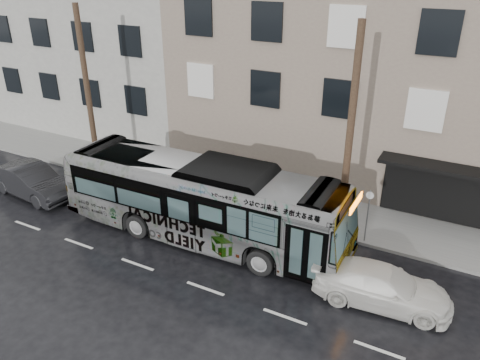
{
  "coord_description": "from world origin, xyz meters",
  "views": [
    {
      "loc": [
        10.9,
        -14.18,
        11.09
      ],
      "look_at": [
        1.99,
        2.5,
        2.1
      ],
      "focal_mm": 35.0,
      "sensor_mm": 36.0,
      "label": 1
    }
  ],
  "objects_px": {
    "utility_pole_front": "(350,137)",
    "sign_post": "(367,216)",
    "utility_pole_rear": "(88,94)",
    "white_sedan": "(382,286)",
    "bus": "(202,200)",
    "dark_sedan": "(32,181)"
  },
  "relations": [
    {
      "from": "white_sedan",
      "to": "bus",
      "type": "bearing_deg",
      "value": 79.11
    },
    {
      "from": "sign_post",
      "to": "white_sedan",
      "type": "height_order",
      "value": "sign_post"
    },
    {
      "from": "utility_pole_front",
      "to": "dark_sedan",
      "type": "height_order",
      "value": "utility_pole_front"
    },
    {
      "from": "utility_pole_rear",
      "to": "white_sedan",
      "type": "distance_m",
      "value": 17.39
    },
    {
      "from": "bus",
      "to": "utility_pole_front",
      "type": "bearing_deg",
      "value": -63.45
    },
    {
      "from": "sign_post",
      "to": "dark_sedan",
      "type": "bearing_deg",
      "value": -167.69
    },
    {
      "from": "bus",
      "to": "sign_post",
      "type": "bearing_deg",
      "value": -67.63
    },
    {
      "from": "utility_pole_rear",
      "to": "dark_sedan",
      "type": "height_order",
      "value": "utility_pole_rear"
    },
    {
      "from": "utility_pole_rear",
      "to": "sign_post",
      "type": "bearing_deg",
      "value": 0.0
    },
    {
      "from": "sign_post",
      "to": "dark_sedan",
      "type": "relative_size",
      "value": 0.49
    },
    {
      "from": "utility_pole_rear",
      "to": "white_sedan",
      "type": "xyz_separation_m",
      "value": [
        16.58,
        -3.49,
        -3.96
      ]
    },
    {
      "from": "utility_pole_front",
      "to": "utility_pole_rear",
      "type": "xyz_separation_m",
      "value": [
        -14.0,
        0.0,
        0.0
      ]
    },
    {
      "from": "white_sedan",
      "to": "dark_sedan",
      "type": "xyz_separation_m",
      "value": [
        -17.68,
        -0.05,
        0.12
      ]
    },
    {
      "from": "utility_pole_front",
      "to": "sign_post",
      "type": "height_order",
      "value": "utility_pole_front"
    },
    {
      "from": "utility_pole_front",
      "to": "dark_sedan",
      "type": "distance_m",
      "value": 15.98
    },
    {
      "from": "utility_pole_front",
      "to": "utility_pole_rear",
      "type": "height_order",
      "value": "same"
    },
    {
      "from": "sign_post",
      "to": "white_sedan",
      "type": "relative_size",
      "value": 0.5
    },
    {
      "from": "sign_post",
      "to": "dark_sedan",
      "type": "xyz_separation_m",
      "value": [
        -16.2,
        -3.54,
        -0.54
      ]
    },
    {
      "from": "utility_pole_rear",
      "to": "white_sedan",
      "type": "height_order",
      "value": "utility_pole_rear"
    },
    {
      "from": "white_sedan",
      "to": "dark_sedan",
      "type": "distance_m",
      "value": 17.68
    },
    {
      "from": "utility_pole_front",
      "to": "bus",
      "type": "relative_size",
      "value": 0.7
    },
    {
      "from": "utility_pole_front",
      "to": "sign_post",
      "type": "bearing_deg",
      "value": 0.0
    }
  ]
}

